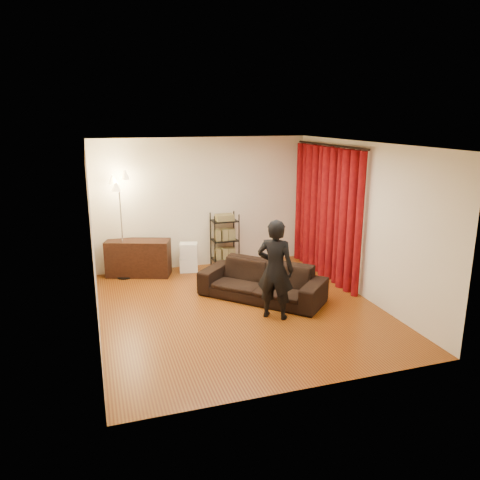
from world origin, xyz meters
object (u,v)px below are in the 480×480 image
object	(u,v)px
media_cabinet	(138,258)
storage_boxes	(189,257)
sofa	(262,281)
floor_lamp	(122,227)
person	(275,270)
wire_shelf	(225,240)

from	to	relation	value
media_cabinet	storage_boxes	size ratio (longest dim) A/B	2.07
sofa	floor_lamp	bearing A→B (deg)	-174.80
sofa	media_cabinet	distance (m)	2.71
sofa	person	distance (m)	0.94
sofa	floor_lamp	size ratio (longest dim) A/B	1.05
floor_lamp	media_cabinet	bearing A→B (deg)	9.43
storage_boxes	floor_lamp	xyz separation A→B (m)	(-1.29, 0.02, 0.73)
storage_boxes	floor_lamp	distance (m)	1.49
media_cabinet	wire_shelf	world-z (taller)	wire_shelf
person	media_cabinet	size ratio (longest dim) A/B	1.28
storage_boxes	sofa	bearing A→B (deg)	-63.64
storage_boxes	wire_shelf	size ratio (longest dim) A/B	0.52
sofa	person	xyz separation A→B (m)	(-0.08, -0.80, 0.48)
wire_shelf	person	bearing A→B (deg)	-101.70
storage_boxes	media_cabinet	bearing A→B (deg)	176.31
wire_shelf	sofa	bearing A→B (deg)	-99.08
media_cabinet	storage_boxes	bearing A→B (deg)	15.75
sofa	storage_boxes	bearing A→B (deg)	161.71
media_cabinet	wire_shelf	bearing A→B (deg)	21.03
sofa	media_cabinet	bearing A→B (deg)	-179.56
sofa	floor_lamp	xyz separation A→B (m)	(-2.21, 1.87, 0.71)
person	floor_lamp	size ratio (longest dim) A/B	0.78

